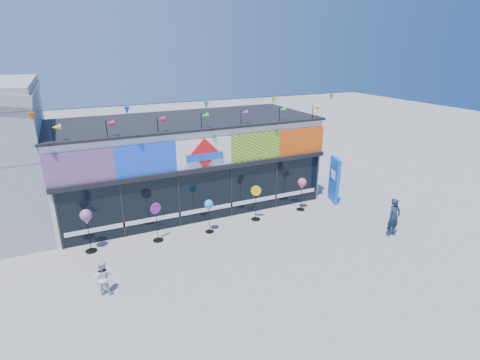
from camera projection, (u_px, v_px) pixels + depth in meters
ground at (239, 257)px, 13.65m from camera, size 80.00×80.00×0.00m
kite_shop at (187, 161)px, 18.03m from camera, size 16.00×5.70×5.31m
blue_sign at (334, 180)px, 18.30m from camera, size 0.53×1.10×2.22m
spinner_0 at (86, 218)px, 13.60m from camera, size 0.43×0.43×1.71m
spinner_1 at (157, 221)px, 14.56m from camera, size 0.43×0.41×1.62m
spinner_2 at (209, 206)px, 15.15m from camera, size 0.36×0.36×1.44m
spinner_3 at (256, 202)px, 16.37m from camera, size 0.43×0.41×1.60m
spinner_4 at (302, 185)px, 17.24m from camera, size 0.40×0.40×1.58m
adult_man at (394, 217)px, 15.00m from camera, size 0.58×0.39×1.59m
child at (103, 277)px, 11.49m from camera, size 0.64×0.52×1.14m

